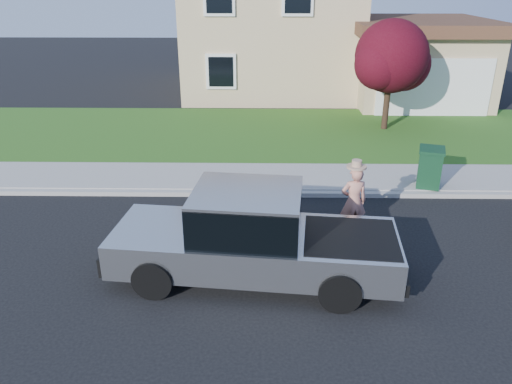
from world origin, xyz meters
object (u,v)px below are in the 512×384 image
at_px(ornamental_tree, 392,60).
at_px(trash_bin, 430,167).
at_px(pickup_truck, 253,238).
at_px(woman, 354,200).

bearing_deg(ornamental_tree, trash_bin, -91.20).
bearing_deg(pickup_truck, ornamental_tree, 70.49).
xyz_separation_m(ornamental_tree, trash_bin, (-0.12, -5.71, -1.94)).
bearing_deg(woman, pickup_truck, 32.53).
bearing_deg(woman, ornamental_tree, -114.17).
xyz_separation_m(pickup_truck, woman, (2.18, 1.78, -0.00)).
height_order(pickup_truck, woman, pickup_truck).
distance_m(ornamental_tree, trash_bin, 6.03).
bearing_deg(trash_bin, woman, -117.04).
height_order(ornamental_tree, trash_bin, ornamental_tree).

